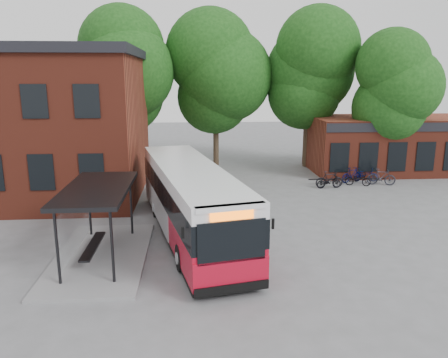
{
  "coord_description": "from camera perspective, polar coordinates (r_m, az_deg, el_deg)",
  "views": [
    {
      "loc": [
        -0.85,
        -17.28,
        6.98
      ],
      "look_at": [
        0.67,
        3.62,
        2.0
      ],
      "focal_mm": 35.0,
      "sensor_mm": 36.0,
      "label": 1
    }
  ],
  "objects": [
    {
      "name": "city_bus",
      "position": [
        19.33,
        -4.4,
        -2.95
      ],
      "size": [
        5.19,
        12.55,
        3.12
      ],
      "primitive_type": null,
      "rotation": [
        0.0,
        0.0,
        0.22
      ],
      "color": "#B70C23",
      "rests_on": "ground"
    },
    {
      "name": "tree_1",
      "position": [
        34.37,
        -1.07,
        10.4
      ],
      "size": [
        7.92,
        7.92,
        10.4
      ],
      "primitive_type": null,
      "color": "#133E10",
      "rests_on": "ground"
    },
    {
      "name": "bike_rail",
      "position": [
        29.88,
        15.78,
        -0.28
      ],
      "size": [
        5.2,
        0.1,
        0.38
      ],
      "primitive_type": null,
      "color": "black",
      "rests_on": "ground"
    },
    {
      "name": "bicycle_6",
      "position": [
        31.12,
        17.94,
        0.57
      ],
      "size": [
        1.75,
        1.21,
        0.87
      ],
      "primitive_type": "imported",
      "rotation": [
        0.0,
        0.0,
        1.15
      ],
      "color": "#05154C",
      "rests_on": "ground"
    },
    {
      "name": "bicycle_3",
      "position": [
        30.38,
        16.37,
        0.53
      ],
      "size": [
        1.76,
        1.13,
        1.03
      ],
      "primitive_type": "imported",
      "rotation": [
        0.0,
        0.0,
        1.98
      ],
      "color": "#040B39",
      "rests_on": "ground"
    },
    {
      "name": "bicycle_4",
      "position": [
        29.57,
        17.09,
        -0.05
      ],
      "size": [
        1.69,
        1.01,
        0.84
      ],
      "primitive_type": "imported",
      "rotation": [
        0.0,
        0.0,
        1.26
      ],
      "color": "black",
      "rests_on": "ground"
    },
    {
      "name": "shop_row",
      "position": [
        35.41,
        22.56,
        4.26
      ],
      "size": [
        14.0,
        6.2,
        4.0
      ],
      "primitive_type": null,
      "color": "maroon",
      "rests_on": "ground"
    },
    {
      "name": "bus_shelter",
      "position": [
        17.57,
        -15.99,
        -5.5
      ],
      "size": [
        3.6,
        7.0,
        2.9
      ],
      "primitive_type": null,
      "color": "black",
      "rests_on": "ground"
    },
    {
      "name": "ground",
      "position": [
        18.65,
        -1.25,
        -8.61
      ],
      "size": [
        100.0,
        100.0,
        0.0
      ],
      "primitive_type": "plane",
      "color": "slate"
    },
    {
      "name": "bicycle_0",
      "position": [
        28.41,
        13.53,
        -0.37
      ],
      "size": [
        1.62,
        0.7,
        0.83
      ],
      "primitive_type": "imported",
      "rotation": [
        0.0,
        0.0,
        1.67
      ],
      "color": "black",
      "rests_on": "ground"
    },
    {
      "name": "tree_2",
      "position": [
        34.47,
        10.93,
        10.67
      ],
      "size": [
        7.92,
        7.92,
        11.0
      ],
      "primitive_type": null,
      "color": "#133E10",
      "rests_on": "ground"
    },
    {
      "name": "tree_3",
      "position": [
        32.47,
        21.35,
        8.33
      ],
      "size": [
        7.04,
        7.04,
        9.28
      ],
      "primitive_type": null,
      "color": "#133E10",
      "rests_on": "ground"
    },
    {
      "name": "bicycle_1",
      "position": [
        28.53,
        13.59,
        -0.07
      ],
      "size": [
        1.8,
        0.58,
        1.07
      ],
      "primitive_type": "imported",
      "rotation": [
        0.0,
        0.0,
        1.61
      ],
      "color": "black",
      "rests_on": "ground"
    },
    {
      "name": "tree_0",
      "position": [
        33.71,
        -13.15,
        10.51
      ],
      "size": [
        7.92,
        7.92,
        11.0
      ],
      "primitive_type": null,
      "color": "#133E10",
      "rests_on": "ground"
    },
    {
      "name": "bicycle_7",
      "position": [
        30.23,
        19.85,
        0.26
      ],
      "size": [
        1.87,
        0.99,
        1.08
      ],
      "primitive_type": "imported",
      "rotation": [
        0.0,
        0.0,
        1.29
      ],
      "color": "#23252D",
      "rests_on": "ground"
    }
  ]
}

